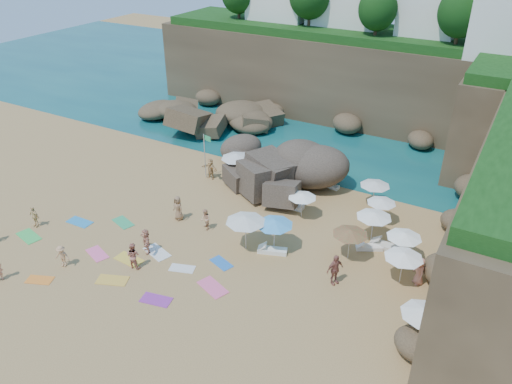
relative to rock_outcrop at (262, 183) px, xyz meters
The scene contains 48 objects.
ground 7.59m from the rock_outcrop, 89.17° to the right, with size 120.00×120.00×0.00m, color tan.
seawater 22.41m from the rock_outcrop, 89.72° to the left, with size 120.00×120.00×0.00m, color #0C4751.
cliff_back 17.99m from the rock_outcrop, 83.09° to the left, with size 44.00×8.00×8.00m, color brown.
rock_promontory 13.76m from the rock_outcrop, 142.33° to the left, with size 12.00×7.00×2.00m, color brown, non-canonical shape.
clifftop_buildings 21.61m from the rock_outcrop, 80.42° to the left, with size 28.48×9.48×7.00m.
clifftop_trees 17.11m from the rock_outcrop, 67.72° to the left, with size 35.60×23.82×4.40m.
marina_masts 27.92m from the rock_outcrop, 126.18° to the left, with size 3.10×0.10×6.00m.
rock_outcrop is the anchor object (origin of this frame).
flag_pole 5.03m from the rock_outcrop, 162.10° to the right, with size 0.72×0.17×3.71m.
parasol_0 2.90m from the rock_outcrop, 160.22° to the right, with size 2.48×2.48×2.35m.
parasol_1 10.70m from the rock_outcrop, 18.75° to the right, with size 2.25×2.25×2.13m.
parasol_2 9.95m from the rock_outcrop, ahead, with size 1.96×1.96×1.86m.
parasol_3 8.91m from the rock_outcrop, ahead, with size 2.13×2.13×2.02m.
parasol_5 5.95m from the rock_outcrop, 31.92° to the right, with size 1.97×1.97×1.86m.
parasol_6 11.19m from the rock_outcrop, 32.23° to the right, with size 2.19×2.19×2.07m.
parasol_7 14.47m from the rock_outcrop, 27.49° to the right, with size 2.20×2.20×2.09m.
parasol_8 13.12m from the rock_outcrop, 20.30° to the right, with size 2.11×2.11×2.00m.
parasol_9 9.05m from the rock_outcrop, 67.38° to the right, with size 2.51×2.51×2.37m.
parasol_10 9.08m from the rock_outcrop, 55.85° to the right, with size 2.33×2.33×2.20m.
parasol_11 18.35m from the rock_outcrop, 35.85° to the right, with size 2.28×2.28×2.15m.
lounger_0 1.37m from the rock_outcrop, 158.65° to the right, with size 1.57×0.52×0.24m, color silver.
lounger_1 5.25m from the rock_outcrop, 22.37° to the left, with size 1.59×0.53×0.25m, color white.
lounger_2 11.07m from the rock_outcrop, 23.12° to the right, with size 1.65×0.55×0.26m, color white.
lounger_3 4.17m from the rock_outcrop, 31.41° to the right, with size 2.01×0.67×0.31m, color silver.
lounger_4 11.68m from the rock_outcrop, 18.71° to the right, with size 1.96×0.65×0.31m, color silver.
lounger_5 9.20m from the rock_outcrop, 56.72° to the right, with size 1.82×0.61×0.28m, color white.
towel_0 13.75m from the rock_outcrop, 125.87° to the right, with size 1.76×0.88×0.03m, color #2483C3.
towel_1 13.90m from the rock_outcrop, 108.24° to the right, with size 1.69×0.85×0.03m, color pink.
towel_2 17.54m from the rock_outcrop, 107.87° to the right, with size 1.52×0.76×0.03m, color orange.
towel_3 17.02m from the rock_outcrop, 124.54° to the right, with size 1.87×0.94×0.03m, color green.
towel_4 14.73m from the rock_outcrop, 96.67° to the right, with size 1.79×0.90×0.03m, color gold.
towel_5 11.31m from the rock_outcrop, 96.17° to the right, with size 1.88×0.94×0.03m, color silver.
towel_6 14.78m from the rock_outcrop, 83.93° to the right, with size 1.70×0.85×0.03m, color purple.
towel_8 10.57m from the rock_outcrop, 74.18° to the right, with size 1.50×0.75×0.03m, color blue.
towel_9 12.83m from the rock_outcrop, 73.37° to the right, with size 1.90×0.95×0.03m, color #F25E8E.
towel_11 11.13m from the rock_outcrop, 119.26° to the right, with size 1.70×0.85×0.03m, color #2D9E5F.
towel_12 12.86m from the rock_outcrop, 99.99° to the right, with size 1.81×0.90×0.03m, color gold.
towel_13 11.83m from the rock_outcrop, 84.51° to the right, with size 1.50×0.75×0.03m, color silver.
person_stand_1 13.16m from the rock_outcrop, 96.23° to the right, with size 0.83×0.65×1.70m, color #C07660.
person_stand_2 6.17m from the rock_outcrop, 33.89° to the left, with size 1.21×0.50×1.87m, color tan.
person_stand_3 12.79m from the rock_outcrop, 42.04° to the right, with size 1.13×0.47×1.93m, color #96574B.
person_stand_4 14.98m from the rock_outcrop, 24.36° to the right, with size 0.84×0.46×1.71m, color tan.
person_stand_5 4.21m from the rock_outcrop, 161.47° to the right, with size 1.55×0.45×1.67m, color tan.
person_lie_0 15.94m from the rock_outcrop, 108.90° to the right, with size 0.91×1.40×0.37m, color tan.
person_lie_1 16.48m from the rock_outcrop, 128.33° to the right, with size 0.85×1.45×0.36m, color #EEC787.
person_lie_2 7.83m from the rock_outcrop, 107.71° to the right, with size 0.85×1.73×0.46m, color #8B6645.
person_lie_3 11.64m from the rock_outcrop, 98.68° to the right, with size 1.51×1.63×0.43m, color tan.
person_lie_5 7.57m from the rock_outcrop, 90.40° to the right, with size 0.71×1.47×0.56m, color tan.
Camera 1 is at (16.52, -22.53, 18.53)m, focal length 35.00 mm.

